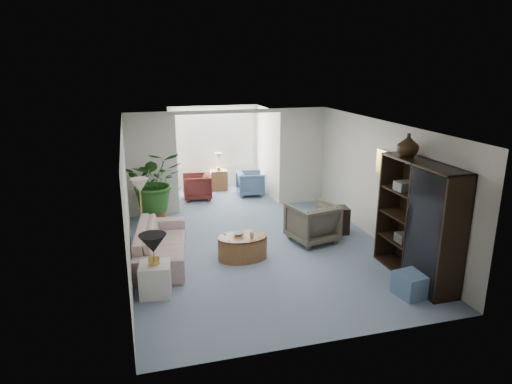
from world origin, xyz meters
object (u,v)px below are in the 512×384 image
object	(u,v)px
coffee_cup	(252,235)
sunroom_chair_blue	(250,183)
entertainment_cabinet	(418,221)
cabinet_urn	(408,145)
sunroom_chair_maroon	(197,187)
coffee_bowl	(239,233)
ottoman	(412,284)
table_lamp	(153,244)
framed_picture	(386,163)
floor_lamp	(140,185)
plant_pot	(157,217)
sunroom_table	(219,180)
wingback_chair	(312,223)
side_table_dark	(337,220)
sofa	(161,243)
coffee_table	(243,247)
end_table	(155,279)

from	to	relation	value
coffee_cup	sunroom_chair_blue	size ratio (longest dim) A/B	0.13
entertainment_cabinet	cabinet_urn	bearing A→B (deg)	90.00
coffee_cup	sunroom_chair_maroon	bearing A→B (deg)	95.36
coffee_bowl	ottoman	size ratio (longest dim) A/B	0.46
table_lamp	coffee_bowl	xyz separation A→B (m)	(1.64, 1.08, -0.40)
coffee_cup	sunroom_chair_blue	bearing A→B (deg)	75.36
cabinet_urn	ottoman	bearing A→B (deg)	-111.40
coffee_cup	ottoman	size ratio (longest dim) A/B	0.20
cabinet_urn	sunroom_chair_blue	xyz separation A→B (m)	(-1.43, 5.18, -1.92)
framed_picture	table_lamp	distance (m)	4.77
floor_lamp	sunroom_chair_maroon	bearing A→B (deg)	61.71
cabinet_urn	plant_pot	bearing A→B (deg)	140.06
table_lamp	sunroom_chair_blue	world-z (taller)	table_lamp
plant_pot	sunroom_table	xyz separation A→B (m)	(1.94, 2.48, 0.13)
coffee_cup	wingback_chair	distance (m)	1.56
floor_lamp	sunroom_chair_blue	bearing A→B (deg)	43.33
wingback_chair	ottoman	size ratio (longest dim) A/B	1.93
wingback_chair	side_table_dark	size ratio (longest dim) A/B	1.55
side_table_dark	sunroom_chair_blue	distance (m)	3.53
ottoman	plant_pot	xyz separation A→B (m)	(-3.70, 4.50, -0.03)
sofa	coffee_cup	distance (m)	1.71
entertainment_cabinet	cabinet_urn	xyz separation A→B (m)	(0.00, 0.50, 1.22)
coffee_bowl	sunroom_chair_blue	xyz separation A→B (m)	(1.30, 4.02, -0.15)
framed_picture	table_lamp	xyz separation A→B (m)	(-4.60, -0.95, -0.82)
wingback_chair	ottoman	bearing A→B (deg)	91.63
cabinet_urn	ottoman	size ratio (longest dim) A/B	0.84
coffee_cup	wingback_chair	size ratio (longest dim) A/B	0.11
coffee_table	side_table_dark	bearing A→B (deg)	18.22
end_table	sunroom_chair_maroon	xyz separation A→B (m)	(1.44, 5.11, 0.08)
floor_lamp	plant_pot	xyz separation A→B (m)	(0.36, 1.14, -1.09)
entertainment_cabinet	plant_pot	bearing A→B (deg)	136.21
floor_lamp	sunroom_chair_blue	size ratio (longest dim) A/B	0.49
entertainment_cabinet	ottoman	bearing A→B (deg)	-126.74
coffee_cup	sunroom_chair_maroon	size ratio (longest dim) A/B	0.13
floor_lamp	cabinet_urn	world-z (taller)	cabinet_urn
coffee_bowl	cabinet_urn	bearing A→B (deg)	-22.90
table_lamp	cabinet_urn	distance (m)	4.58
coffee_table	framed_picture	bearing A→B (deg)	-0.63
coffee_table	wingback_chair	size ratio (longest dim) A/B	1.05
wingback_chair	plant_pot	world-z (taller)	wingback_chair
coffee_table	entertainment_cabinet	world-z (taller)	entertainment_cabinet
coffee_cup	sunroom_table	distance (m)	4.99
floor_lamp	coffee_bowl	distance (m)	2.23
framed_picture	coffee_bowl	xyz separation A→B (m)	(-2.96, 0.13, -1.22)
floor_lamp	entertainment_cabinet	xyz separation A→B (m)	(4.47, -2.80, -0.22)
sunroom_chair_maroon	sunroom_table	bearing A→B (deg)	139.81
coffee_table	coffee_bowl	size ratio (longest dim) A/B	4.40
side_table_dark	ottoman	size ratio (longest dim) A/B	1.25
sunroom_chair_blue	sunroom_chair_maroon	xyz separation A→B (m)	(-1.50, 0.00, 0.01)
end_table	sunroom_chair_blue	xyz separation A→B (m)	(2.94, 5.11, 0.07)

